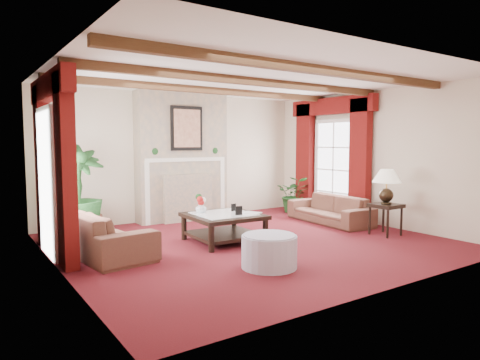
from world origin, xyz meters
TOP-DOWN VIEW (x-y plane):
  - floor at (0.00, 0.00)m, footprint 6.00×6.00m
  - ceiling at (0.00, 0.00)m, footprint 6.00×6.00m
  - back_wall at (0.00, 2.75)m, footprint 6.00×0.02m
  - left_wall at (-3.00, 0.00)m, footprint 0.02×5.50m
  - right_wall at (3.00, 0.00)m, footprint 0.02×5.50m
  - ceiling_beams at (0.00, 0.00)m, footprint 6.00×3.00m
  - fireplace at (0.00, 2.55)m, footprint 2.00×0.52m
  - french_door_left at (-2.97, 1.00)m, footprint 0.10×1.10m
  - french_door_right at (2.97, 1.00)m, footprint 0.10×1.10m
  - curtains_left at (-2.86, 1.00)m, footprint 0.20×2.40m
  - curtains_right at (2.86, 1.00)m, footprint 0.20×2.40m
  - sofa_left at (-2.30, 0.75)m, footprint 2.36×1.19m
  - sofa_right at (2.35, 0.51)m, footprint 2.02×0.88m
  - potted_palm at (-2.35, 1.87)m, footprint 1.55×1.99m
  - small_plant at (2.61, 1.92)m, footprint 1.64×1.64m
  - coffee_table at (-0.37, 0.28)m, footprint 1.19×1.19m
  - side_table at (2.31, -0.89)m, footprint 0.53×0.53m
  - ottoman at (-0.66, -1.31)m, footprint 0.74×0.74m
  - table_lamp at (2.31, -0.89)m, footprint 0.50×0.50m
  - flower_vase at (-0.64, 0.58)m, footprint 0.24×0.25m
  - book at (-0.07, 0.01)m, footprint 0.23×0.17m
  - photo_frame_a at (-0.25, 0.02)m, footprint 0.12×0.04m
  - photo_frame_b at (-0.09, 0.41)m, footprint 0.11×0.05m

SIDE VIEW (x-z plane):
  - floor at x=0.00m, z-range 0.00..0.00m
  - ottoman at x=-0.66m, z-range 0.00..0.43m
  - coffee_table at x=-0.37m, z-range 0.00..0.47m
  - side_table at x=2.31m, z-range 0.00..0.56m
  - small_plant at x=2.61m, z-range 0.00..0.67m
  - sofa_right at x=2.35m, z-range 0.00..0.75m
  - sofa_left at x=-2.30m, z-range 0.00..0.86m
  - potted_palm at x=-2.35m, z-range 0.00..0.91m
  - photo_frame_b at x=-0.09m, z-range 0.47..0.60m
  - photo_frame_a at x=-0.25m, z-range 0.47..0.63m
  - flower_vase at x=-0.64m, z-range 0.47..0.65m
  - book at x=-0.07m, z-range 0.47..0.76m
  - table_lamp at x=2.31m, z-range 0.56..1.20m
  - back_wall at x=0.00m, z-range 0.00..2.70m
  - left_wall at x=-3.00m, z-range 0.00..2.70m
  - right_wall at x=3.00m, z-range 0.00..2.70m
  - french_door_left at x=-2.97m, z-range 1.05..3.21m
  - french_door_right at x=2.97m, z-range 1.05..3.21m
  - curtains_left at x=-2.86m, z-range 1.28..3.83m
  - curtains_right at x=2.86m, z-range 1.28..3.83m
  - ceiling_beams at x=0.00m, z-range 2.58..2.70m
  - ceiling at x=0.00m, z-range 2.70..2.70m
  - fireplace at x=0.00m, z-range 1.35..4.05m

